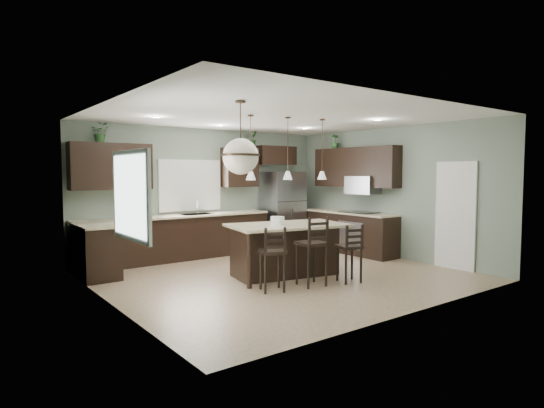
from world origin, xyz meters
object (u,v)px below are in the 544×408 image
at_px(refrigerator, 283,210).
at_px(serving_dish, 277,221).
at_px(bar_stool_left, 272,259).
at_px(bar_stool_center, 311,251).
at_px(plant_back_left, 100,133).
at_px(kitchen_island, 288,250).
at_px(bar_stool_right, 349,253).

bearing_deg(refrigerator, serving_dish, -129.82).
xyz_separation_m(bar_stool_left, bar_stool_center, (0.71, -0.10, 0.06)).
xyz_separation_m(refrigerator, plant_back_left, (-4.24, 0.19, 1.66)).
bearing_deg(kitchen_island, refrigerator, 64.77).
relative_size(refrigerator, bar_stool_left, 1.83).
distance_m(serving_dish, bar_stool_left, 1.08).
distance_m(refrigerator, serving_dish, 3.17).
distance_m(serving_dish, plant_back_left, 3.78).
relative_size(refrigerator, plant_back_left, 5.04).
bearing_deg(kitchen_island, bar_stool_right, -50.54).
bearing_deg(plant_back_left, kitchen_island, -47.91).
relative_size(kitchen_island, bar_stool_right, 2.06).
relative_size(bar_stool_left, bar_stool_right, 1.03).
bearing_deg(kitchen_island, bar_stool_left, -129.94).
height_order(kitchen_island, bar_stool_left, bar_stool_left).
relative_size(bar_stool_left, bar_stool_center, 0.89).
relative_size(kitchen_island, plant_back_left, 5.53).
distance_m(kitchen_island, plant_back_left, 4.17).
distance_m(kitchen_island, serving_dish, 0.57).
xyz_separation_m(bar_stool_left, plant_back_left, (-1.56, 3.34, 2.08)).
distance_m(kitchen_island, bar_stool_right, 1.12).
height_order(refrigerator, kitchen_island, refrigerator).
bearing_deg(plant_back_left, serving_dish, -49.90).
xyz_separation_m(kitchen_island, bar_stool_right, (0.53, -0.98, 0.03)).
bearing_deg(bar_stool_left, serving_dish, 69.39).
height_order(kitchen_island, serving_dish, serving_dish).
bearing_deg(bar_stool_right, bar_stool_left, -176.89).
relative_size(refrigerator, bar_stool_right, 1.88).
relative_size(kitchen_island, bar_stool_center, 1.79).
distance_m(bar_stool_center, bar_stool_right, 0.69).
height_order(refrigerator, serving_dish, refrigerator).
bearing_deg(bar_stool_right, serving_dish, 140.88).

